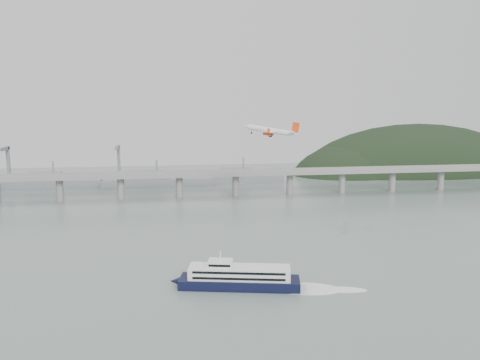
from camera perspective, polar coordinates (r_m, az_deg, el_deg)
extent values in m
plane|color=slate|center=(225.10, 2.33, -11.16)|extent=(900.00, 900.00, 0.00)
cube|color=gray|center=(413.65, -3.28, 0.71)|extent=(800.00, 22.00, 2.20)
cube|color=gray|center=(403.03, -3.12, 0.79)|extent=(800.00, 0.60, 1.80)
cube|color=gray|center=(423.74, -3.43, 1.16)|extent=(800.00, 0.60, 1.80)
cylinder|color=gray|center=(421.89, -21.11, -1.14)|extent=(6.00, 6.00, 21.00)
cylinder|color=gray|center=(414.53, -14.33, -0.99)|extent=(6.00, 6.00, 21.00)
cylinder|color=gray|center=(413.13, -7.40, -0.83)|extent=(6.00, 6.00, 21.00)
cylinder|color=gray|center=(417.75, -0.54, -0.66)|extent=(6.00, 6.00, 21.00)
cylinder|color=gray|center=(428.20, 6.09, -0.48)|extent=(6.00, 6.00, 21.00)
cylinder|color=gray|center=(444.06, 12.32, -0.31)|extent=(6.00, 6.00, 21.00)
cylinder|color=gray|center=(464.79, 18.06, -0.15)|extent=(6.00, 6.00, 21.00)
cylinder|color=gray|center=(489.77, 23.26, 0.00)|extent=(6.00, 6.00, 21.00)
ellipsoid|color=black|center=(629.26, 20.62, -0.66)|extent=(320.00, 150.00, 156.00)
ellipsoid|color=black|center=(577.68, 12.95, -0.50)|extent=(140.00, 110.00, 96.00)
ellipsoid|color=black|center=(687.52, 26.68, -0.89)|extent=(220.00, 140.00, 120.00)
cube|color=slate|center=(494.55, -21.72, -0.49)|extent=(95.67, 20.15, 8.00)
cube|color=slate|center=(495.60, -22.85, 0.40)|extent=(33.90, 15.02, 8.00)
cylinder|color=slate|center=(492.50, -21.82, 1.35)|extent=(1.60, 1.60, 14.00)
cube|color=slate|center=(478.02, -10.07, -0.30)|extent=(110.55, 21.43, 8.00)
cube|color=slate|center=(477.18, -11.41, 0.61)|extent=(39.01, 16.73, 8.00)
cylinder|color=slate|center=(475.90, -10.12, 1.60)|extent=(1.60, 1.60, 14.00)
cube|color=slate|center=(494.95, 0.42, 0.12)|extent=(85.00, 13.60, 8.00)
cube|color=slate|center=(492.49, -0.56, 1.02)|extent=(29.75, 11.90, 8.00)
cylinder|color=slate|center=(492.89, 0.42, 1.96)|extent=(1.60, 1.60, 14.00)
cube|color=slate|center=(534.11, -26.38, 1.58)|extent=(3.00, 3.00, 40.00)
cube|color=slate|center=(523.02, -26.83, 3.41)|extent=(3.00, 28.00, 3.00)
cube|color=slate|center=(512.75, -14.55, 1.94)|extent=(3.00, 3.00, 40.00)
cube|color=slate|center=(501.19, -14.73, 3.86)|extent=(3.00, 28.00, 3.00)
cube|color=black|center=(206.31, -0.07, -12.40)|extent=(53.10, 23.84, 4.13)
cone|color=black|center=(209.92, -7.86, -12.11)|extent=(5.97, 5.20, 4.13)
cube|color=white|center=(204.70, -0.07, -11.18)|extent=(44.59, 19.95, 5.16)
cube|color=black|center=(199.35, -0.17, -11.32)|extent=(38.25, 9.11, 1.03)
cube|color=black|center=(200.20, -0.17, -11.99)|extent=(38.25, 9.11, 1.03)
cube|color=black|center=(209.17, 0.03, -10.36)|extent=(38.25, 9.11, 1.03)
cube|color=black|center=(209.99, 0.03, -11.00)|extent=(38.25, 9.11, 1.03)
cube|color=white|center=(204.11, -2.42, -10.08)|extent=(11.70, 9.39, 2.69)
cube|color=black|center=(200.66, -2.53, -10.41)|extent=(9.08, 2.24, 1.03)
cylinder|color=white|center=(203.09, -2.42, -9.20)|extent=(0.62, 0.62, 4.13)
ellipsoid|color=white|center=(207.23, 8.15, -12.99)|extent=(32.35, 21.26, 0.21)
ellipsoid|color=white|center=(208.84, 12.21, -12.92)|extent=(23.42, 12.33, 0.21)
cylinder|color=white|center=(316.12, 3.65, 6.07)|extent=(26.99, 17.20, 7.90)
cone|color=white|center=(320.05, 0.82, 6.55)|extent=(5.80, 5.42, 4.27)
cone|color=white|center=(312.89, 6.65, 5.65)|extent=(6.58, 5.60, 4.42)
cube|color=white|center=(315.92, 3.80, 5.86)|extent=(19.57, 33.50, 2.91)
cube|color=white|center=(313.04, 6.49, 5.81)|extent=(8.23, 12.46, 1.37)
cube|color=#EF4110|center=(312.83, 6.78, 6.38)|extent=(5.27, 2.44, 7.26)
cylinder|color=#EF4110|center=(321.77, 3.71, 5.64)|extent=(5.16, 4.27, 2.98)
cylinder|color=black|center=(322.24, 3.34, 5.71)|extent=(1.67, 2.33, 2.38)
cube|color=white|center=(321.74, 3.74, 5.82)|extent=(2.57, 1.36, 1.60)
cylinder|color=#EF4110|center=(310.82, 3.26, 5.66)|extent=(5.16, 4.27, 2.98)
cylinder|color=black|center=(311.30, 2.88, 5.72)|extent=(1.67, 2.33, 2.38)
cube|color=white|center=(310.79, 3.29, 5.84)|extent=(2.57, 1.36, 1.60)
cylinder|color=black|center=(318.57, 3.85, 5.53)|extent=(0.87, 0.53, 2.49)
cylinder|color=black|center=(318.60, 3.82, 5.33)|extent=(1.35, 0.88, 1.30)
cylinder|color=black|center=(313.38, 3.64, 5.53)|extent=(0.87, 0.53, 2.49)
cylinder|color=black|center=(313.42, 3.61, 5.33)|extent=(1.35, 0.88, 1.30)
cylinder|color=black|center=(319.07, 1.44, 5.93)|extent=(0.87, 0.53, 2.49)
cylinder|color=black|center=(319.11, 1.41, 5.73)|extent=(1.35, 0.88, 1.30)
cube|color=#EF4110|center=(332.46, 4.82, 5.98)|extent=(1.92, 0.94, 2.67)
cube|color=#EF4110|center=(298.51, 3.50, 6.06)|extent=(1.92, 0.94, 2.67)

